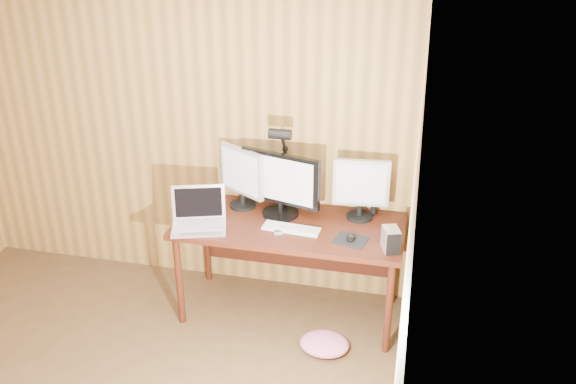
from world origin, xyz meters
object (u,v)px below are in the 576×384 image
(keyboard, at_px, (291,228))
(speaker, at_px, (374,208))
(monitor_center, at_px, (280,183))
(monitor_right, at_px, (361,187))
(mouse, at_px, (351,238))
(desk_lamp, at_px, (282,155))
(hard_drive, at_px, (391,240))
(laptop, at_px, (199,217))
(desk, at_px, (292,234))
(monitor_left, at_px, (242,176))
(phone, at_px, (278,230))

(keyboard, relative_size, speaker, 3.75)
(monitor_center, height_order, monitor_right, monitor_center)
(mouse, relative_size, desk_lamp, 0.15)
(hard_drive, bearing_deg, laptop, 158.96)
(monitor_right, xyz_separation_m, speaker, (0.09, 0.07, -0.19))
(monitor_center, bearing_deg, desk_lamp, 108.17)
(laptop, height_order, speaker, laptop)
(desk, relative_size, monitor_left, 3.49)
(desk_lamp, bearing_deg, monitor_right, -20.96)
(hard_drive, bearing_deg, mouse, 146.94)
(laptop, xyz_separation_m, phone, (0.56, 0.04, -0.06))
(monitor_center, distance_m, speaker, 0.70)
(monitor_center, xyz_separation_m, desk_lamp, (-0.01, 0.10, 0.18))
(desk, relative_size, monitor_right, 3.60)
(monitor_right, relative_size, hard_drive, 2.72)
(mouse, bearing_deg, desk_lamp, 171.38)
(monitor_right, distance_m, mouse, 0.40)
(monitor_left, relative_size, desk_lamp, 0.67)
(hard_drive, bearing_deg, monitor_left, 141.50)
(mouse, bearing_deg, speaker, 99.39)
(monitor_left, height_order, desk_lamp, desk_lamp)
(monitor_right, xyz_separation_m, hard_drive, (0.25, -0.40, -0.16))
(desk, bearing_deg, hard_drive, -21.21)
(monitor_center, relative_size, phone, 4.83)
(monitor_right, height_order, laptop, monitor_right)
(laptop, distance_m, speaker, 1.25)
(laptop, bearing_deg, hard_drive, -19.81)
(monitor_right, bearing_deg, speaker, 33.02)
(keyboard, height_order, desk_lamp, desk_lamp)
(monitor_right, distance_m, desk_lamp, 0.60)
(hard_drive, bearing_deg, desk, 139.86)
(desk, relative_size, laptop, 3.65)
(phone, relative_size, desk_lamp, 0.18)
(speaker, bearing_deg, hard_drive, -72.20)
(monitor_center, xyz_separation_m, phone, (0.04, -0.24, -0.24))
(keyboard, distance_m, hard_drive, 0.70)
(desk, relative_size, hard_drive, 9.78)
(monitor_left, distance_m, speaker, 0.98)
(mouse, distance_m, hard_drive, 0.28)
(desk, height_order, monitor_center, monitor_center)
(monitor_center, distance_m, desk_lamp, 0.20)
(keyboard, bearing_deg, phone, -152.09)
(laptop, distance_m, phone, 0.56)
(mouse, relative_size, phone, 0.83)
(monitor_left, distance_m, phone, 0.52)
(phone, relative_size, speaker, 1.13)
(monitor_right, distance_m, phone, 0.65)
(phone, distance_m, speaker, 0.73)
(desk, xyz_separation_m, speaker, (0.56, 0.20, 0.18))
(laptop, xyz_separation_m, desk_lamp, (0.51, 0.38, 0.36))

